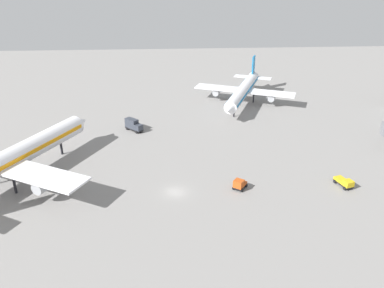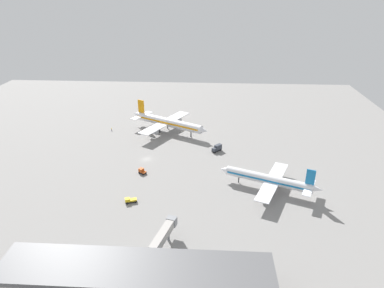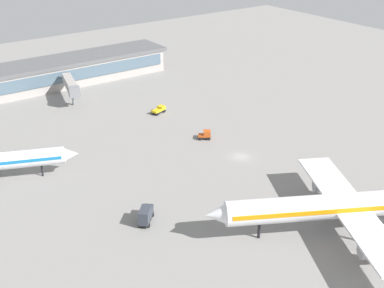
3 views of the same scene
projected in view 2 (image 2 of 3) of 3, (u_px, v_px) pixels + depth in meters
ground at (146, 159)px, 167.32m from camera, size 288.00×288.00×0.00m
terminal_building at (136, 278)px, 94.18m from camera, size 73.60×15.15×8.39m
airplane_at_gate at (269, 180)px, 140.90m from camera, size 39.92×32.99×12.75m
airplane_taxiing at (168, 122)px, 196.64m from camera, size 46.53×38.84×15.46m
baggage_tug at (142, 171)px, 154.54m from camera, size 3.75×3.55×2.30m
catering_truck at (217, 148)px, 174.89m from camera, size 5.23×5.37×3.30m
pushback_tractor at (130, 200)px, 134.06m from camera, size 4.77×3.29×1.90m
ground_crew_worker at (112, 129)px, 199.75m from camera, size 0.41×0.58×1.67m
jet_bridge at (164, 234)px, 109.64m from camera, size 7.09×16.57×6.74m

